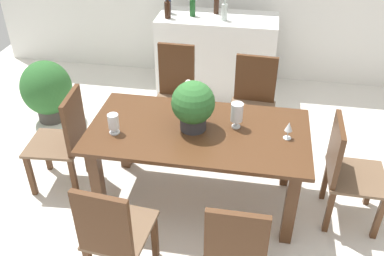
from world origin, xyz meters
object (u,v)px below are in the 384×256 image
object	(u,v)px
chair_far_right	(253,99)
wine_bottle_dark	(193,7)
chair_near_right	(236,250)
flower_centerpiece	(193,105)
wine_bottle_green	(168,9)
wine_bottle_tall	(216,5)
dining_table	(198,142)
potted_plant_floor	(47,90)
crystal_vase_left	(237,113)
chair_far_left	(175,90)
wine_bottle_amber	(224,12)
chair_foot_end	(345,168)
wine_bottle_clear	(168,3)
wine_glass	(289,127)
crystal_vase_center_near	(113,122)
chair_near_left	(113,233)
kitchen_counter	(216,56)
chair_head_end	(65,137)

from	to	relation	value
chair_far_right	wine_bottle_dark	xyz separation A→B (m)	(-0.80, 1.01, 0.57)
chair_near_right	flower_centerpiece	world-z (taller)	flower_centerpiece
wine_bottle_green	wine_bottle_tall	bearing A→B (deg)	25.82
chair_near_right	dining_table	bearing A→B (deg)	-67.58
potted_plant_floor	dining_table	bearing A→B (deg)	-28.63
crystal_vase_left	chair_far_left	bearing A→B (deg)	128.39
wine_bottle_amber	potted_plant_floor	distance (m)	2.17
chair_foot_end	chair_far_left	world-z (taller)	chair_far_left
chair_foot_end	wine_bottle_dark	bearing A→B (deg)	39.64
chair_far_right	crystal_vase_left	size ratio (longest dim) A/B	4.32
wine_bottle_dark	wine_bottle_clear	size ratio (longest dim) A/B	0.88
chair_far_left	wine_bottle_tall	size ratio (longest dim) A/B	3.74
chair_near_right	wine_glass	xyz separation A→B (m)	(0.30, 0.97, 0.33)
crystal_vase_center_near	wine_bottle_dark	size ratio (longest dim) A/B	0.63
chair_near_left	wine_bottle_tall	distance (m)	3.15
crystal_vase_center_near	wine_bottle_tall	xyz separation A→B (m)	(0.52, 2.27, 0.25)
flower_centerpiece	kitchen_counter	size ratio (longest dim) A/B	0.29
chair_far_right	chair_head_end	bearing A→B (deg)	-145.97
dining_table	chair_near_right	distance (m)	1.05
wine_glass	kitchen_counter	size ratio (longest dim) A/B	0.10
wine_bottle_amber	potted_plant_floor	size ratio (longest dim) A/B	0.35
chair_foot_end	wine_bottle_tall	distance (m)	2.56
wine_bottle_dark	wine_glass	bearing A→B (deg)	-61.01
crystal_vase_left	wine_bottle_amber	world-z (taller)	wine_bottle_amber
chair_far_right	wine_bottle_green	world-z (taller)	wine_bottle_green
chair_head_end	chair_near_right	world-z (taller)	chair_head_end
chair_foot_end	crystal_vase_left	distance (m)	0.97
crystal_vase_left	wine_bottle_tall	size ratio (longest dim) A/B	0.80
flower_centerpiece	crystal_vase_center_near	xyz separation A→B (m)	(-0.60, -0.17, -0.13)
kitchen_counter	wine_bottle_dark	xyz separation A→B (m)	(-0.29, -0.03, 0.60)
chair_far_right	wine_bottle_tall	bearing A→B (deg)	117.94
dining_table	wine_bottle_amber	xyz separation A→B (m)	(-0.01, 1.90, 0.47)
kitchen_counter	wine_bottle_tall	distance (m)	0.61
dining_table	chair_near_right	bearing A→B (deg)	-67.60
potted_plant_floor	chair_foot_end	bearing A→B (deg)	-18.45
wine_bottle_dark	wine_bottle_amber	distance (m)	0.39
chair_far_right	wine_bottle_amber	bearing A→B (deg)	117.16
flower_centerpiece	wine_bottle_tall	size ratio (longest dim) A/B	1.52
chair_foot_end	crystal_vase_left	size ratio (longest dim) A/B	4.21
chair_foot_end	chair_far_left	size ratio (longest dim) A/B	0.90
wine_bottle_dark	crystal_vase_center_near	bearing A→B (deg)	-96.85
chair_far_right	kitchen_counter	xyz separation A→B (m)	(-0.50, 1.04, -0.03)
chair_far_left	chair_near_right	distance (m)	2.09
chair_near_right	crystal_vase_center_near	xyz separation A→B (m)	(-1.05, 0.81, 0.33)
wine_bottle_green	chair_far_left	bearing A→B (deg)	-73.60
dining_table	potted_plant_floor	distance (m)	2.15
dining_table	crystal_vase_left	world-z (taller)	crystal_vase_left
chair_near_left	chair_foot_end	distance (m)	1.87
dining_table	chair_near_right	world-z (taller)	chair_near_right
chair_far_right	flower_centerpiece	xyz separation A→B (m)	(-0.45, -0.96, 0.45)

